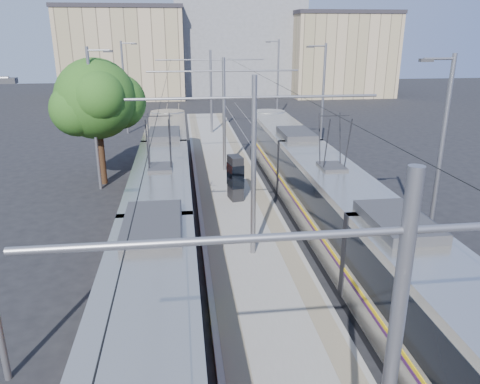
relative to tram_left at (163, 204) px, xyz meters
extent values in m
cube|color=gray|center=(3.60, 6.65, -1.56)|extent=(4.00, 50.00, 0.30)
cube|color=gray|center=(2.15, 6.65, -1.40)|extent=(0.70, 50.00, 0.01)
cube|color=gray|center=(5.05, 6.65, -1.40)|extent=(0.70, 50.00, 0.01)
cube|color=gray|center=(-0.72, 6.65, -1.69)|extent=(0.07, 70.00, 0.03)
cube|color=gray|center=(0.72, 6.65, -1.69)|extent=(0.07, 70.00, 0.03)
cube|color=gray|center=(6.48, 6.65, -1.69)|extent=(0.07, 70.00, 0.03)
cube|color=gray|center=(7.92, 6.65, -1.69)|extent=(0.07, 70.00, 0.03)
cube|color=black|center=(0.00, 0.00, -1.51)|extent=(2.30, 31.31, 0.40)
cube|color=#ACA89E|center=(0.00, 0.00, 0.14)|extent=(2.40, 29.71, 2.90)
cube|color=black|center=(0.00, 0.00, 0.64)|extent=(2.43, 29.71, 1.30)
cube|color=yellow|center=(0.00, 0.00, -0.26)|extent=(2.43, 29.71, 0.12)
cube|color=red|center=(0.00, 0.00, -0.76)|extent=(2.42, 29.71, 1.10)
cube|color=#2D2D30|center=(0.00, 0.00, 1.74)|extent=(1.68, 3.00, 0.30)
cube|color=black|center=(7.20, -0.80, -1.51)|extent=(2.30, 31.11, 0.40)
cube|color=beige|center=(7.20, -0.80, 0.14)|extent=(2.40, 29.51, 2.90)
cube|color=black|center=(7.20, -0.80, 0.64)|extent=(2.43, 29.51, 1.30)
cube|color=yellow|center=(7.20, -0.80, -0.26)|extent=(2.43, 29.51, 0.12)
cube|color=#3A1344|center=(7.20, -0.80, -0.41)|extent=(2.43, 29.51, 0.10)
cube|color=#2D2D30|center=(7.20, -0.80, 1.74)|extent=(1.68, 3.00, 0.30)
cylinder|color=gray|center=(3.60, -14.35, 4.79)|extent=(9.20, 0.10, 0.10)
cylinder|color=gray|center=(3.60, -2.35, 2.09)|extent=(0.20, 0.20, 7.00)
cylinder|color=gray|center=(3.60, -2.35, 4.79)|extent=(9.20, 0.10, 0.10)
cylinder|color=gray|center=(3.60, 9.65, 2.09)|extent=(0.20, 0.20, 7.00)
cylinder|color=gray|center=(3.60, 9.65, 4.79)|extent=(9.20, 0.10, 0.10)
cylinder|color=gray|center=(3.60, 21.65, 2.09)|extent=(0.20, 0.20, 7.00)
cylinder|color=gray|center=(3.60, 21.65, 4.79)|extent=(9.20, 0.10, 0.10)
cylinder|color=black|center=(0.00, 6.65, 3.84)|extent=(0.02, 70.00, 0.02)
cylinder|color=black|center=(7.20, 6.65, 3.84)|extent=(0.02, 70.00, 0.02)
cube|color=#2D2D30|center=(-2.80, -8.35, 6.04)|extent=(0.50, 0.22, 0.12)
cylinder|color=gray|center=(-3.90, 7.65, 2.29)|extent=(0.18, 0.18, 8.00)
cube|color=#2D2D30|center=(-2.80, 7.65, 6.04)|extent=(0.50, 0.22, 0.12)
cylinder|color=gray|center=(-3.90, 23.65, 2.29)|extent=(0.18, 0.18, 8.00)
cube|color=#2D2D30|center=(-2.80, 23.65, 6.04)|extent=(0.50, 0.22, 0.12)
cylinder|color=gray|center=(11.10, -2.35, 2.29)|extent=(0.18, 0.18, 8.00)
cube|color=#2D2D30|center=(10.00, -2.35, 6.04)|extent=(0.50, 0.22, 0.12)
cylinder|color=gray|center=(11.10, 13.65, 2.29)|extent=(0.18, 0.18, 8.00)
cube|color=#2D2D30|center=(10.00, 13.65, 6.04)|extent=(0.50, 0.22, 0.12)
cylinder|color=gray|center=(11.10, 29.65, 2.29)|extent=(0.18, 0.18, 8.00)
cube|color=#2D2D30|center=(10.00, 29.65, 6.04)|extent=(0.50, 0.22, 0.12)
cube|color=black|center=(3.65, 4.09, -0.23)|extent=(0.79, 1.12, 2.35)
cube|color=black|center=(3.65, 4.09, -0.08)|extent=(0.84, 1.17, 1.23)
cylinder|color=#382314|center=(-3.87, 8.71, -0.17)|extent=(0.42, 0.42, 3.07)
sphere|color=#1F4614|center=(-3.87, 8.71, 3.38)|extent=(4.61, 4.61, 4.61)
sphere|color=#1F4614|center=(-2.72, 9.48, 3.10)|extent=(3.27, 3.27, 3.27)
cube|color=tan|center=(-6.40, 49.65, 4.08)|extent=(16.00, 12.00, 11.56)
cube|color=#262328|center=(-6.40, 49.65, 10.11)|extent=(16.32, 12.24, 0.50)
cube|color=gray|center=(9.60, 53.65, 5.16)|extent=(18.00, 14.00, 13.73)
cube|color=tan|center=(23.60, 47.65, 3.77)|extent=(14.00, 10.00, 10.95)
cube|color=#262328|center=(23.60, 47.65, 9.49)|extent=(14.28, 10.20, 0.50)
camera|label=1|loc=(0.95, -19.20, 7.05)|focal=35.00mm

